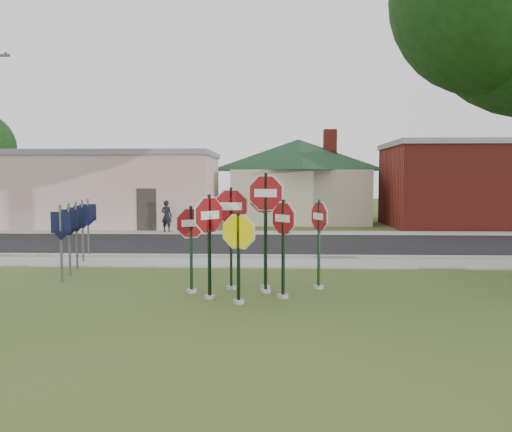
{
  "coord_description": "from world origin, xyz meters",
  "views": [
    {
      "loc": [
        0.45,
        -9.99,
        2.65
      ],
      "look_at": [
        0.02,
        2.0,
        1.77
      ],
      "focal_mm": 35.0,
      "sensor_mm": 36.0,
      "label": 1
    }
  ],
  "objects_px": {
    "stop_sign_yellow": "(238,247)",
    "pedestrian": "(167,216)",
    "stop_sign_center": "(266,213)",
    "stop_sign_left": "(209,231)"
  },
  "relations": [
    {
      "from": "stop_sign_yellow",
      "to": "pedestrian",
      "type": "relative_size",
      "value": 1.32
    },
    {
      "from": "stop_sign_center",
      "to": "stop_sign_left",
      "type": "height_order",
      "value": "stop_sign_center"
    },
    {
      "from": "stop_sign_yellow",
      "to": "stop_sign_left",
      "type": "xyz_separation_m",
      "value": [
        -0.67,
        0.39,
        0.29
      ]
    },
    {
      "from": "stop_sign_center",
      "to": "pedestrian",
      "type": "relative_size",
      "value": 1.87
    },
    {
      "from": "stop_sign_yellow",
      "to": "stop_sign_left",
      "type": "height_order",
      "value": "stop_sign_left"
    },
    {
      "from": "stop_sign_center",
      "to": "stop_sign_yellow",
      "type": "bearing_deg",
      "value": -117.99
    },
    {
      "from": "stop_sign_yellow",
      "to": "pedestrian",
      "type": "xyz_separation_m",
      "value": [
        -4.57,
        14.0,
        -0.37
      ]
    },
    {
      "from": "stop_sign_left",
      "to": "stop_sign_yellow",
      "type": "bearing_deg",
      "value": -30.28
    },
    {
      "from": "pedestrian",
      "to": "stop_sign_left",
      "type": "bearing_deg",
      "value": 122.79
    },
    {
      "from": "stop_sign_left",
      "to": "pedestrian",
      "type": "distance_m",
      "value": 14.17
    }
  ]
}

